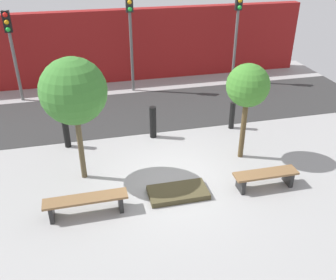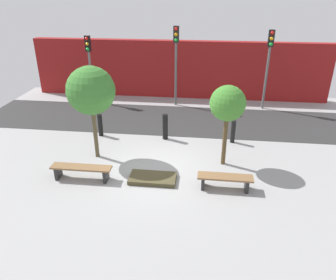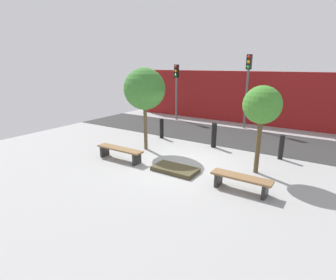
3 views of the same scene
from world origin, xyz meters
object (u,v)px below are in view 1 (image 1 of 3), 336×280
object	(u,v)px
bench_right	(265,177)
bollard_left	(153,122)
tree_behind_right_bench	(248,86)
bollard_center	(232,116)
traffic_light_mid_west	(130,25)
tree_behind_left_bench	(73,92)
traffic_light_mid_east	(237,21)
bench_left	(86,202)
traffic_light_west	(11,40)
bollard_far_left	(66,133)
planter_bed	(178,192)

from	to	relation	value
bench_right	bollard_left	size ratio (longest dim) A/B	1.60
bench_right	tree_behind_right_bench	xyz separation A→B (m)	(0.00, 1.60, 1.92)
bollard_center	traffic_light_mid_west	bearing A→B (deg)	122.86
tree_behind_left_bench	tree_behind_right_bench	size ratio (longest dim) A/B	1.17
traffic_light_mid_east	bench_left	bearing A→B (deg)	-131.68
bollard_center	traffic_light_mid_east	distance (m)	5.12
bollard_left	traffic_light_west	xyz separation A→B (m)	(-4.52, 4.27, 1.88)
tree_behind_left_bench	bollard_center	bearing A→B (deg)	19.76
bollard_far_left	bollard_center	world-z (taller)	bollard_far_left
tree_behind_right_bench	traffic_light_west	bearing A→B (deg)	138.35
bollard_far_left	traffic_light_mid_west	bearing A→B (deg)	57.14
bench_left	bollard_far_left	bearing A→B (deg)	96.89
tree_behind_right_bench	bollard_center	world-z (taller)	tree_behind_right_bench
bollard_left	tree_behind_right_bench	bearing A→B (deg)	-38.14
bollard_center	traffic_light_mid_east	bearing A→B (deg)	67.51
planter_bed	traffic_light_west	size ratio (longest dim) A/B	0.44
bench_left	bench_right	world-z (taller)	bench_left
planter_bed	traffic_light_west	world-z (taller)	traffic_light_west
tree_behind_right_bench	bench_right	bearing A→B (deg)	-90.00
tree_behind_left_bench	bollard_left	bearing A→B (deg)	38.14
tree_behind_right_bench	bollard_center	distance (m)	2.58
bench_right	bollard_center	world-z (taller)	bollard_center
traffic_light_west	tree_behind_right_bench	bearing A→B (deg)	-41.65
planter_bed	bollard_left	distance (m)	3.26
bench_right	traffic_light_mid_east	world-z (taller)	traffic_light_mid_east
planter_bed	bollard_far_left	world-z (taller)	bollard_far_left
traffic_light_west	traffic_light_mid_east	bearing A→B (deg)	0.01
planter_bed	tree_behind_left_bench	bearing A→B (deg)	148.97
traffic_light_mid_east	bench_right	bearing A→B (deg)	-105.95
planter_bed	bollard_far_left	size ratio (longest dim) A/B	1.60
tree_behind_left_bench	traffic_light_mid_east	size ratio (longest dim) A/B	0.87
bench_left	traffic_light_mid_west	bearing A→B (deg)	72.89
planter_bed	traffic_light_west	distance (m)	9.06
tree_behind_right_bench	traffic_light_mid_west	size ratio (longest dim) A/B	0.72
planter_bed	traffic_light_west	xyz separation A→B (m)	(-4.52, 7.49, 2.34)
planter_bed	traffic_light_mid_east	world-z (taller)	traffic_light_mid_east
tree_behind_left_bench	traffic_light_west	distance (m)	6.48
planter_bed	traffic_light_mid_west	bearing A→B (deg)	90.00
bench_right	tree_behind_right_bench	size ratio (longest dim) A/B	0.60
bench_right	bollard_far_left	xyz separation A→B (m)	(-5.08, 3.42, 0.15)
bench_left	tree_behind_left_bench	distance (m)	2.71
bench_left	traffic_light_mid_east	xyz separation A→B (m)	(6.85, 7.69, 2.34)
bollard_center	traffic_light_west	size ratio (longest dim) A/B	0.27
traffic_light_mid_west	planter_bed	bearing A→B (deg)	-90.00
tree_behind_right_bench	traffic_light_west	size ratio (longest dim) A/B	0.83
bench_right	bollard_left	xyz separation A→B (m)	(-2.32, 3.42, 0.21)
tree_behind_right_bench	traffic_light_mid_west	distance (m)	6.54
tree_behind_left_bench	tree_behind_right_bench	bearing A→B (deg)	0.00
bench_right	planter_bed	world-z (taller)	bench_right
traffic_light_west	traffic_light_mid_west	bearing A→B (deg)	0.01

